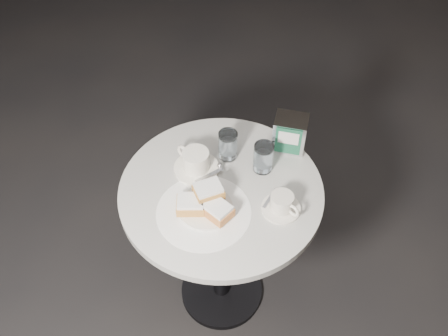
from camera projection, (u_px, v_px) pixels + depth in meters
ground at (222, 292)px, 2.26m from camera, size 7.00×7.00×0.00m
cafe_table at (221, 222)px, 1.85m from camera, size 0.70×0.70×0.74m
sugar_spill at (204, 212)px, 1.63m from camera, size 0.35×0.35×0.00m
beignet_plate at (205, 204)px, 1.61m from camera, size 0.22×0.22×0.09m
coffee_cup_left at (196, 162)px, 1.73m from camera, size 0.19×0.19×0.08m
coffee_cup_right at (282, 204)px, 1.62m from camera, size 0.16×0.16×0.07m
water_glass_left at (228, 145)px, 1.76m from camera, size 0.08×0.08×0.11m
water_glass_right at (263, 158)px, 1.72m from camera, size 0.09×0.09×0.11m
napkin_dispenser at (290, 133)px, 1.78m from camera, size 0.14×0.12×0.13m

